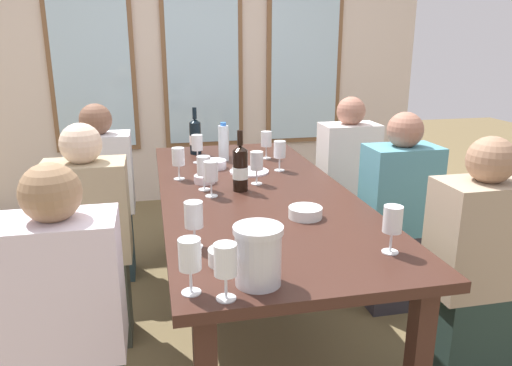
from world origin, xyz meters
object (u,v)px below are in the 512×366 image
wine_bottle_0 (195,136)px  tasting_bowl_0 (305,212)px  tasting_bowl_1 (205,179)px  water_bottle (224,143)px  wine_glass_4 (280,151)px  wine_glass_5 (225,261)px  dining_table (254,203)px  wine_glass_0 (197,144)px  wine_glass_8 (224,139)px  wine_glass_10 (393,222)px  wine_glass_6 (266,140)px  wine_glass_9 (204,167)px  wine_bottle_1 (240,168)px  seated_person_1 (347,182)px  tasting_bowl_3 (226,256)px  tasting_bowl_2 (214,164)px  wine_glass_1 (257,162)px  seated_person_5 (475,273)px  seated_person_3 (397,218)px  wine_glass_11 (194,217)px  wine_glass_2 (211,173)px  seated_person_4 (68,331)px  seated_person_0 (103,198)px  white_plate_0 (249,172)px  wine_glass_3 (178,158)px  wine_glass_7 (190,256)px  seated_person_2 (91,243)px

wine_bottle_0 → tasting_bowl_0: 1.35m
tasting_bowl_1 → water_bottle: water_bottle is taller
wine_glass_4 → wine_glass_5: (-0.53, -1.37, 0.00)m
dining_table → wine_glass_0: 0.68m
wine_glass_8 → wine_glass_10: (0.35, -1.60, -0.00)m
wine_glass_6 → wine_glass_8: bearing=155.7°
tasting_bowl_1 → wine_glass_9: 0.16m
wine_bottle_1 → seated_person_1: (0.87, 0.70, -0.33)m
tasting_bowl_0 → tasting_bowl_3: tasting_bowl_3 is taller
dining_table → tasting_bowl_2: bearing=106.7°
wine_glass_1 → seated_person_5: bearing=-45.3°
tasting_bowl_3 → wine_glass_1: bearing=71.3°
tasting_bowl_3 → seated_person_3: (1.07, 0.80, -0.24)m
tasting_bowl_2 → wine_glass_6: size_ratio=0.83×
wine_glass_11 → seated_person_3: (1.16, 0.64, -0.33)m
wine_glass_9 → seated_person_3: (1.05, -0.06, -0.33)m
dining_table → wine_bottle_0: bearing=103.5°
tasting_bowl_0 → wine_glass_8: (-0.17, 1.20, 0.09)m
wine_glass_4 → wine_glass_8: same height
tasting_bowl_0 → wine_glass_11: bearing=-157.1°
wine_glass_4 → seated_person_5: size_ratio=0.16×
wine_glass_2 → dining_table: bearing=15.9°
tasting_bowl_2 → seated_person_4: (-0.67, -1.23, -0.24)m
wine_glass_9 → wine_glass_8: bearing=73.5°
dining_table → seated_person_5: bearing=-40.3°
dining_table → wine_glass_11: 0.76m
seated_person_0 → wine_glass_8: bearing=4.8°
white_plate_0 → tasting_bowl_2: (-0.18, 0.14, 0.02)m
tasting_bowl_2 → wine_glass_1: bearing=-64.7°
wine_glass_8 → wine_glass_11: bearing=-103.0°
tasting_bowl_2 → wine_glass_4: size_ratio=0.83×
wine_glass_0 → wine_glass_3: 0.37m
wine_glass_9 → seated_person_5: (1.05, -0.73, -0.33)m
wine_bottle_0 → wine_glass_6: (0.43, -0.23, 0.00)m
wine_glass_1 → wine_glass_8: 0.66m
tasting_bowl_1 → tasting_bowl_3: tasting_bowl_3 is taller
seated_person_1 → white_plate_0: bearing=-154.0°
tasting_bowl_3 → wine_glass_5: size_ratio=0.69×
wine_glass_0 → seated_person_4: (-0.59, -1.38, -0.33)m
wine_bottle_0 → wine_glass_2: wine_bottle_0 is taller
wine_bottle_1 → tasting_bowl_1: 0.25m
wine_glass_1 → wine_glass_7: size_ratio=1.00×
wine_glass_7 → seated_person_1: (1.21, 1.68, -0.34)m
wine_glass_5 → wine_glass_8: (0.27, 1.79, -0.00)m
tasting_bowl_1 → seated_person_3: seated_person_3 is taller
wine_glass_2 → seated_person_4: size_ratio=0.16×
wine_bottle_0 → wine_glass_3: (-0.15, -0.59, 0.00)m
seated_person_2 → seated_person_5: same height
seated_person_2 → seated_person_3: (1.61, 0.00, 0.00)m
water_bottle → wine_glass_5: water_bottle is taller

